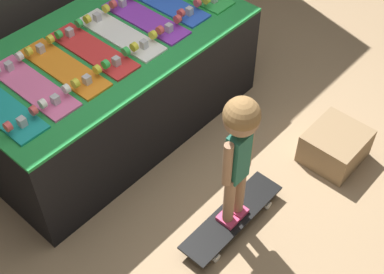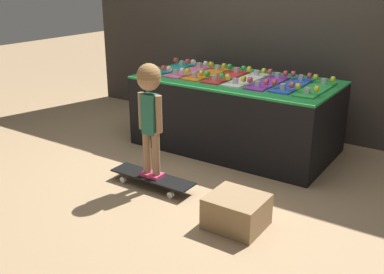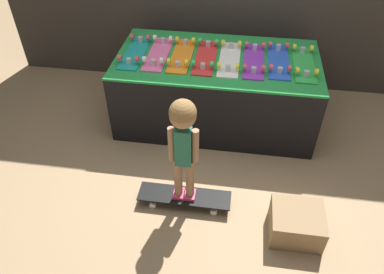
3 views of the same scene
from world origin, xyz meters
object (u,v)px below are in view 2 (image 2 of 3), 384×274
skateboard_orange_on_rack (207,73)px  skateboard_red_on_rack (226,76)px  skateboard_teal_on_rack (170,68)px  skateboard_pink_on_rack (188,71)px  storage_box (237,211)px  skateboard_green_on_rack (316,88)px  skateboard_purple_on_rack (268,82)px  child (150,99)px  skateboard_blue_on_rack (292,84)px  skateboard_white_on_rack (246,79)px  skateboard_on_floor (152,178)px

skateboard_orange_on_rack → skateboard_red_on_rack: same height
skateboard_teal_on_rack → skateboard_red_on_rack: same height
skateboard_pink_on_rack → storage_box: size_ratio=1.69×
skateboard_green_on_rack → skateboard_pink_on_rack: bearing=-179.9°
skateboard_purple_on_rack → skateboard_green_on_rack: 0.44m
skateboard_orange_on_rack → child: (0.20, -1.15, 0.02)m
skateboard_blue_on_rack → skateboard_pink_on_rack: bearing=-178.7°
skateboard_white_on_rack → skateboard_pink_on_rack: bearing=179.5°
skateboard_white_on_rack → skateboard_purple_on_rack: size_ratio=1.00×
skateboard_pink_on_rack → skateboard_orange_on_rack: 0.22m
skateboard_orange_on_rack → skateboard_blue_on_rack: (0.89, 0.03, 0.00)m
skateboard_red_on_rack → skateboard_on_floor: 1.31m
skateboard_teal_on_rack → skateboard_green_on_rack: (1.56, 0.01, 0.00)m
child → skateboard_purple_on_rack: bearing=67.7°
skateboard_teal_on_rack → skateboard_white_on_rack: (0.89, 0.00, 0.00)m
skateboard_orange_on_rack → skateboard_red_on_rack: size_ratio=1.00×
skateboard_white_on_rack → skateboard_green_on_rack: 0.67m
skateboard_blue_on_rack → skateboard_white_on_rack: bearing=-176.0°
skateboard_teal_on_rack → skateboard_blue_on_rack: same height
skateboard_purple_on_rack → skateboard_orange_on_rack: bearing=179.8°
skateboard_orange_on_rack → skateboard_purple_on_rack: 0.67m
skateboard_pink_on_rack → skateboard_orange_on_rack: (0.22, -0.00, 0.00)m
skateboard_blue_on_rack → child: child is taller
skateboard_purple_on_rack → child: (-0.47, -1.14, 0.02)m
child → skateboard_white_on_rack: bearing=77.8°
skateboard_green_on_rack → skateboard_on_floor: 1.60m
skateboard_teal_on_rack → skateboard_purple_on_rack: bearing=0.2°
skateboard_pink_on_rack → skateboard_purple_on_rack: (0.89, -0.00, 0.00)m
skateboard_blue_on_rack → skateboard_green_on_rack: same height
skateboard_teal_on_rack → skateboard_red_on_rack: (0.67, 0.00, 0.00)m
skateboard_teal_on_rack → child: child is taller
skateboard_purple_on_rack → skateboard_pink_on_rack: bearing=179.8°
skateboard_red_on_rack → skateboard_blue_on_rack: (0.67, 0.03, 0.00)m
skateboard_pink_on_rack → skateboard_red_on_rack: 0.44m
skateboard_teal_on_rack → skateboard_red_on_rack: size_ratio=1.00×
skateboard_purple_on_rack → child: child is taller
skateboard_on_floor → storage_box: storage_box is taller
skateboard_pink_on_rack → skateboard_red_on_rack: size_ratio=1.00×
skateboard_purple_on_rack → skateboard_green_on_rack: same height
skateboard_orange_on_rack → skateboard_blue_on_rack: size_ratio=1.00×
storage_box → skateboard_green_on_rack: bearing=88.2°
skateboard_pink_on_rack → skateboard_on_floor: (0.42, -1.15, -0.64)m
skateboard_purple_on_rack → skateboard_blue_on_rack: same height
skateboard_red_on_rack → skateboard_green_on_rack: (0.89, 0.01, 0.00)m
skateboard_red_on_rack → child: (-0.02, -1.15, 0.02)m
skateboard_pink_on_rack → skateboard_green_on_rack: size_ratio=1.00×
skateboard_white_on_rack → storage_box: (0.63, -1.31, -0.60)m
skateboard_blue_on_rack → skateboard_on_floor: bearing=-120.4°
skateboard_blue_on_rack → skateboard_on_floor: size_ratio=0.87×
skateboard_purple_on_rack → skateboard_on_floor: (-0.47, -1.14, -0.64)m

